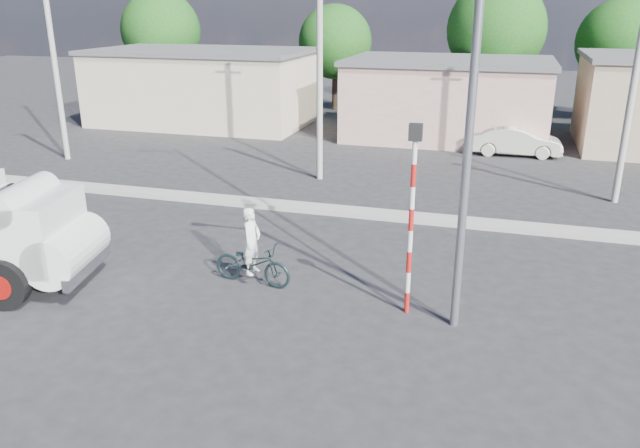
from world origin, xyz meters
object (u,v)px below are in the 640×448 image
(traffic_pole, at_px, (412,205))
(car_cream, at_px, (516,141))
(bicycle, at_px, (253,264))
(streetlight, at_px, (464,98))
(cyclist, at_px, (252,252))

(traffic_pole, bearing_deg, car_cream, 82.07)
(bicycle, relative_size, streetlight, 0.23)
(car_cream, bearing_deg, traffic_pole, 170.52)
(car_cream, relative_size, streetlight, 0.45)
(car_cream, relative_size, traffic_pole, 0.93)
(bicycle, bearing_deg, streetlight, -92.17)
(streetlight, bearing_deg, bicycle, 171.43)
(cyclist, relative_size, traffic_pole, 0.39)
(car_cream, bearing_deg, bicycle, 157.52)
(bicycle, height_order, traffic_pole, traffic_pole)
(car_cream, xyz_separation_m, traffic_pole, (-2.37, -17.04, 1.92))
(cyclist, relative_size, car_cream, 0.42)
(cyclist, bearing_deg, bicycle, 0.00)
(car_cream, distance_m, streetlight, 17.92)
(bicycle, relative_size, traffic_pole, 0.48)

